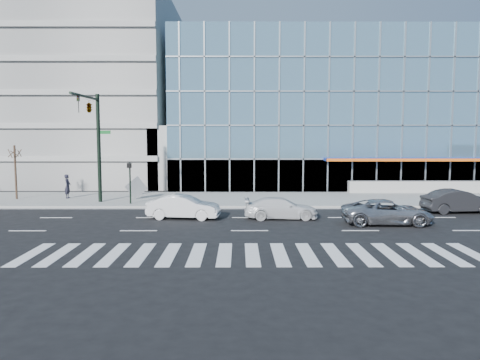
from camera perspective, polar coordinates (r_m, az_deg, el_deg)
The scene contains 15 objects.
ground at distance 29.32m, azimuth 0.99°, elevation -4.61°, with size 160.00×160.00×0.00m, color black.
sidewalk at distance 37.21m, azimuth 0.74°, elevation -2.32°, with size 120.00×8.00×0.15m, color gray.
theatre_building at distance 56.81m, azimuth 14.85°, elevation 7.71°, with size 42.00×26.00×15.00m, color #6B9BB3.
parking_garage at distance 58.39m, azimuth -19.89°, elevation 9.96°, with size 24.00×24.00×20.00m, color gray.
ramp_block at distance 47.22m, azimuth -6.75°, elevation 2.87°, with size 6.00×8.00×6.00m, color gray.
tower_backdrop at distance 104.85m, azimuth -17.11°, elevation 15.65°, with size 14.00×14.00×48.00m, color gray.
traffic_signal at distance 35.02m, azimuth -17.59°, elevation 6.92°, with size 1.14×5.74×8.00m.
ped_signal_post at distance 34.85m, azimuth -13.29°, elevation 0.41°, with size 0.30×0.33×3.00m.
street_tree_near at distance 40.34m, azimuth -25.78°, elevation 3.02°, with size 1.10×1.10×4.23m.
silver_suv at distance 28.38m, azimuth 17.52°, elevation -3.74°, with size 2.38×5.15×1.43m, color #ACACB0.
white_suv at distance 28.97m, azimuth 5.00°, elevation -3.44°, with size 1.84×4.52×1.31m, color silver.
white_sedan at distance 29.06m, azimuth -6.89°, elevation -3.28°, with size 1.55×4.43×1.46m, color silver.
dark_sedan at distance 34.24m, azimuth 25.10°, elevation -2.36°, with size 1.63×4.69×1.54m, color black.
pedestrian at distance 39.45m, azimuth -20.27°, elevation -0.72°, with size 0.69×0.45×1.90m, color black.
tilted_panel at distance 37.28m, azimuth -12.53°, elevation -0.91°, with size 1.30×0.06×1.30m, color gray.
Camera 1 is at (-0.59, -28.86, 5.16)m, focal length 35.00 mm.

